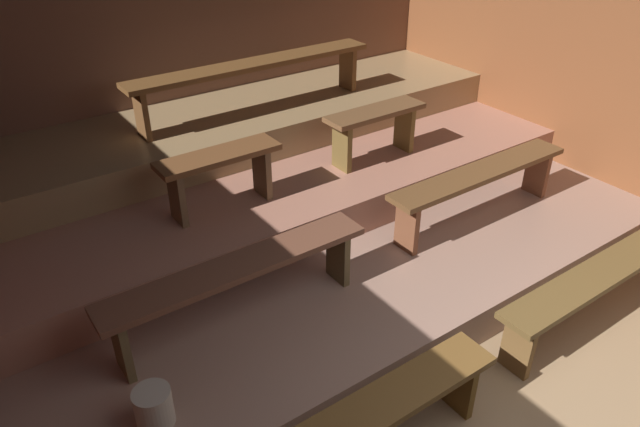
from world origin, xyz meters
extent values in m
cube|color=#9F7D59|center=(0.00, 2.32, -0.04)|extent=(6.08, 5.44, 0.08)
cube|color=brown|center=(0.00, 4.67, 1.15)|extent=(6.08, 0.06, 2.30)
cube|color=brown|center=(2.67, 2.32, 1.15)|extent=(0.06, 5.44, 2.30)
cube|color=#9C7765|center=(0.00, 2.91, 0.15)|extent=(5.28, 3.46, 0.31)
cube|color=#AA705A|center=(0.00, 3.53, 0.46)|extent=(5.28, 2.22, 0.31)
cube|color=#96764F|center=(0.00, 4.04, 0.77)|extent=(5.28, 1.20, 0.31)
cube|color=brown|center=(-0.27, 0.89, 0.21)|extent=(0.05, 0.22, 0.42)
cube|color=brown|center=(1.23, 0.89, 0.44)|extent=(2.16, 0.28, 0.04)
cube|color=brown|center=(0.27, 0.89, 0.21)|extent=(0.05, 0.22, 0.42)
cube|color=brown|center=(-1.12, 2.06, 0.75)|extent=(1.82, 0.28, 0.04)
cube|color=brown|center=(-1.91, 2.06, 0.52)|extent=(0.05, 0.22, 0.42)
cube|color=brown|center=(-0.33, 2.06, 0.52)|extent=(0.05, 0.22, 0.42)
cube|color=brown|center=(1.12, 2.06, 0.75)|extent=(1.82, 0.28, 0.04)
cube|color=brown|center=(0.33, 2.06, 0.52)|extent=(0.05, 0.22, 0.42)
cube|color=brown|center=(1.91, 2.06, 0.52)|extent=(0.05, 0.22, 0.42)
cube|color=brown|center=(-0.76, 2.98, 1.06)|extent=(0.95, 0.28, 0.04)
cube|color=brown|center=(-1.12, 2.98, 0.82)|extent=(0.05, 0.22, 0.42)
cube|color=brown|center=(-0.40, 2.98, 0.82)|extent=(0.05, 0.22, 0.42)
cube|color=brown|center=(0.76, 2.98, 1.06)|extent=(0.95, 0.28, 0.04)
cube|color=brown|center=(0.40, 2.98, 0.82)|extent=(0.05, 0.22, 0.42)
cube|color=brown|center=(1.12, 2.98, 0.82)|extent=(0.05, 0.22, 0.42)
cube|color=brown|center=(0.10, 3.92, 1.36)|extent=(2.39, 0.28, 0.04)
cube|color=brown|center=(-0.98, 3.92, 1.13)|extent=(0.05, 0.22, 0.42)
cube|color=brown|center=(1.17, 3.92, 1.13)|extent=(0.05, 0.22, 0.42)
cylinder|color=#B2A899|center=(-1.91, 1.60, 0.42)|extent=(0.21, 0.21, 0.23)
camera|label=1|loc=(-2.44, -0.69, 2.95)|focal=33.22mm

